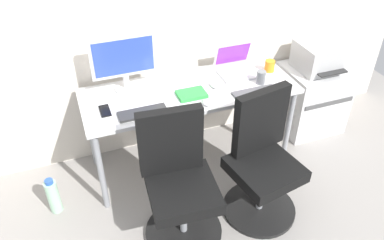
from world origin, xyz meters
name	(u,v)px	position (x,y,z in m)	size (l,w,h in m)	color
ground_plane	(190,161)	(0.00, 0.00, 0.00)	(5.28, 5.28, 0.00)	gray
desk	(190,97)	(0.00, 0.00, 0.66)	(1.63, 0.61, 0.73)	silver
office_chair_left	(179,184)	(-0.30, -0.63, 0.42)	(0.54, 0.54, 0.94)	black
office_chair_right	(262,162)	(0.31, -0.63, 0.42)	(0.54, 0.54, 0.94)	black
side_cabinet	(311,98)	(1.24, 0.10, 0.31)	(0.54, 0.50, 0.62)	silver
printer	(320,56)	(1.24, 0.10, 0.74)	(0.38, 0.40, 0.24)	#B7B7B7
water_bottle_on_floor	(53,196)	(-1.13, -0.16, 0.15)	(0.09, 0.09, 0.31)	#A5D8B2
desktop_monitor	(124,60)	(-0.44, 0.17, 0.98)	(0.48, 0.18, 0.43)	silver
open_laptop	(236,66)	(0.45, 0.13, 0.78)	(0.31, 0.29, 0.22)	silver
keyboard_by_monitor	(143,113)	(-0.41, -0.19, 0.74)	(0.34, 0.12, 0.02)	#2D2D2D
keyboard_by_laptop	(255,93)	(0.44, -0.23, 0.74)	(0.34, 0.12, 0.02)	#515156
mouse_by_monitor	(207,103)	(0.04, -0.24, 0.74)	(0.06, 0.10, 0.03)	silver
mouse_by_laptop	(214,85)	(0.19, -0.03, 0.74)	(0.06, 0.10, 0.03)	silver
coffee_mug	(270,66)	(0.70, 0.04, 0.77)	(0.08, 0.08, 0.09)	orange
pen_cup	(261,77)	(0.54, -0.11, 0.78)	(0.07, 0.07, 0.10)	slate
phone_near_laptop	(105,111)	(-0.65, -0.07, 0.73)	(0.07, 0.14, 0.01)	black
notebook	(192,94)	(-0.02, -0.09, 0.74)	(0.21, 0.15, 0.03)	green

